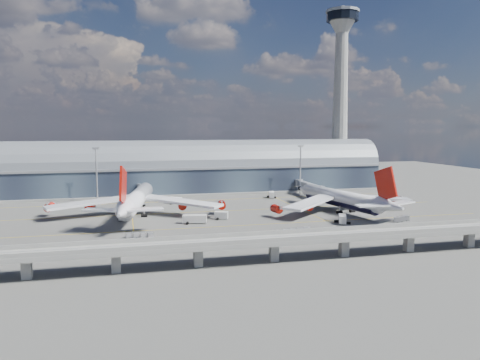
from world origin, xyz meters
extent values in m
plane|color=#474744|center=(0.00, 0.00, 0.00)|extent=(500.00, 500.00, 0.00)
cube|color=gold|center=(0.00, -10.00, 0.01)|extent=(200.00, 0.25, 0.01)
cube|color=gold|center=(0.00, 20.00, 0.01)|extent=(200.00, 0.25, 0.01)
cube|color=gold|center=(0.00, 50.00, 0.01)|extent=(200.00, 0.25, 0.01)
cube|color=gold|center=(-35.00, 30.00, 0.01)|extent=(0.25, 80.00, 0.01)
cube|color=gold|center=(35.00, 30.00, 0.01)|extent=(0.25, 80.00, 0.01)
cube|color=#212837|center=(0.00, 78.00, 7.00)|extent=(200.00, 28.00, 14.00)
cylinder|color=slate|center=(0.00, 78.00, 14.00)|extent=(200.00, 28.00, 28.00)
cube|color=gray|center=(0.00, 64.00, 14.00)|extent=(200.00, 1.00, 1.20)
cube|color=gray|center=(0.00, 78.00, 0.60)|extent=(200.00, 30.00, 1.20)
cube|color=gray|center=(85.00, 83.00, 4.00)|extent=(18.00, 18.00, 8.00)
cone|color=gray|center=(85.00, 83.00, 45.00)|extent=(10.00, 10.00, 90.00)
cone|color=gray|center=(85.00, 83.00, 92.00)|extent=(16.00, 16.00, 8.00)
cylinder|color=black|center=(85.00, 83.00, 97.00)|extent=(18.00, 18.00, 5.00)
cylinder|color=slate|center=(85.00, 83.00, 100.00)|extent=(19.00, 19.00, 1.50)
cylinder|color=gray|center=(85.00, 83.00, 101.50)|extent=(2.40, 2.40, 3.00)
cube|color=gray|center=(0.00, -55.00, 5.50)|extent=(220.00, 8.50, 1.20)
cube|color=gray|center=(0.00, -59.00, 6.60)|extent=(220.00, 0.40, 1.20)
cube|color=gray|center=(0.00, -51.00, 6.60)|extent=(220.00, 0.40, 1.20)
cube|color=gray|center=(0.00, -56.50, 6.15)|extent=(220.00, 0.12, 0.12)
cube|color=gray|center=(0.00, -53.50, 6.15)|extent=(220.00, 0.12, 0.12)
cube|color=gray|center=(-60.00, -55.00, 2.50)|extent=(2.20, 2.20, 5.00)
cube|color=gray|center=(-40.00, -55.00, 2.50)|extent=(2.20, 2.20, 5.00)
cube|color=gray|center=(-20.00, -55.00, 2.50)|extent=(2.20, 2.20, 5.00)
cube|color=gray|center=(0.00, -55.00, 2.50)|extent=(2.20, 2.20, 5.00)
cube|color=gray|center=(20.00, -55.00, 2.50)|extent=(2.20, 2.20, 5.00)
cube|color=gray|center=(40.00, -55.00, 2.50)|extent=(2.20, 2.20, 5.00)
cube|color=gray|center=(60.00, -55.00, 2.50)|extent=(2.20, 2.20, 5.00)
cylinder|color=gray|center=(-50.00, 55.00, 12.50)|extent=(0.70, 0.70, 25.00)
cube|color=gray|center=(-50.00, 55.00, 25.20)|extent=(3.00, 0.40, 1.00)
cylinder|color=gray|center=(50.00, 55.00, 12.50)|extent=(0.70, 0.70, 25.00)
cube|color=gray|center=(50.00, 55.00, 25.20)|extent=(3.00, 0.40, 1.00)
cylinder|color=white|center=(-33.05, 19.07, 6.48)|extent=(15.84, 55.77, 6.69)
cone|color=white|center=(-27.90, 49.49, 6.48)|extent=(7.99, 9.36, 6.69)
cone|color=white|center=(-38.55, -13.41, 7.32)|extent=(8.69, 13.48, 6.69)
cube|color=#9F1006|center=(-38.02, -10.32, 15.57)|extent=(2.81, 12.45, 13.84)
cube|color=white|center=(-50.65, 19.93, 5.64)|extent=(34.62, 18.57, 2.70)
cube|color=white|center=(-16.15, 14.09, 5.64)|extent=(31.80, 27.19, 2.70)
cylinder|color=#9F1006|center=(-50.94, 22.10, 3.76)|extent=(4.17, 5.71, 3.34)
cylinder|color=#9F1006|center=(-66.27, 24.70, 3.76)|extent=(4.17, 5.71, 3.34)
cylinder|color=#9F1006|center=(-15.16, 16.05, 3.76)|extent=(4.17, 5.71, 3.34)
cylinder|color=#9F1006|center=(0.17, 13.45, 3.76)|extent=(4.17, 5.71, 3.34)
cylinder|color=gray|center=(-29.79, 38.34, 1.57)|extent=(0.52, 0.52, 3.14)
cylinder|color=gray|center=(-37.05, 15.51, 1.57)|extent=(0.63, 0.63, 3.14)
cylinder|color=gray|center=(-30.45, 14.39, 1.57)|extent=(0.63, 0.63, 3.14)
cylinder|color=black|center=(-37.05, 15.51, 0.57)|extent=(2.53, 1.93, 1.57)
cylinder|color=black|center=(-30.45, 14.39, 0.57)|extent=(2.53, 1.93, 1.57)
cylinder|color=white|center=(49.22, 7.47, 5.94)|extent=(15.17, 48.91, 5.84)
cone|color=white|center=(43.92, 34.32, 5.94)|extent=(7.29, 9.04, 5.84)
cone|color=white|center=(54.92, -21.35, 6.75)|extent=(8.07, 12.99, 5.84)
cube|color=#9F1006|center=(54.33, -18.39, 14.40)|extent=(3.03, 11.95, 13.34)
cube|color=white|center=(34.14, 2.44, 5.14)|extent=(28.64, 25.43, 2.49)
cube|color=white|center=(65.09, 8.55, 5.14)|extent=(31.41, 16.50, 2.49)
cylinder|color=black|center=(49.22, 7.47, 4.34)|extent=(13.34, 43.84, 4.96)
cylinder|color=#9F1006|center=(33.18, 4.30, 3.32)|extent=(4.14, 5.56, 3.22)
cylinder|color=#9F1006|center=(19.43, 1.59, 3.32)|extent=(4.14, 5.56, 3.22)
cylinder|color=#9F1006|center=(65.27, 10.64, 3.32)|extent=(4.14, 5.56, 3.22)
cylinder|color=#9F1006|center=(79.02, 13.36, 3.32)|extent=(4.14, 5.56, 3.22)
cylinder|color=gray|center=(45.90, 24.32, 1.51)|extent=(0.50, 0.50, 3.02)
cylinder|color=gray|center=(46.84, 2.90, 1.51)|extent=(0.60, 0.60, 3.02)
cylinder|color=gray|center=(53.17, 4.15, 1.51)|extent=(0.60, 0.60, 3.02)
cylinder|color=black|center=(46.84, 2.90, 0.55)|extent=(2.47, 1.91, 1.51)
cylinder|color=black|center=(53.17, 4.15, 0.55)|extent=(2.47, 1.91, 1.51)
cube|color=gray|center=(-29.55, 52.00, 5.20)|extent=(3.00, 24.00, 3.00)
cube|color=gray|center=(-29.55, 40.00, 5.20)|extent=(3.60, 3.60, 3.40)
cylinder|color=gray|center=(-29.55, 64.00, 5.20)|extent=(4.40, 4.40, 4.00)
cylinder|color=gray|center=(-29.55, 40.00, 1.70)|extent=(0.50, 0.50, 3.40)
cylinder|color=black|center=(-29.55, 40.00, 0.35)|extent=(1.40, 0.80, 0.80)
cube|color=gray|center=(52.72, 50.00, 5.20)|extent=(3.00, 28.00, 3.00)
cube|color=gray|center=(52.72, 36.00, 5.20)|extent=(3.60, 3.60, 3.40)
cylinder|color=gray|center=(52.72, 64.00, 5.20)|extent=(4.40, 4.40, 4.00)
cylinder|color=gray|center=(52.72, 36.00, 1.70)|extent=(0.50, 0.50, 3.40)
cylinder|color=black|center=(52.72, 36.00, 0.35)|extent=(1.40, 0.80, 0.80)
cube|color=silver|center=(-39.05, 10.77, 1.64)|extent=(2.36, 7.17, 2.66)
cylinder|color=black|center=(-39.05, 13.06, 0.46)|extent=(2.56, 0.92, 0.92)
cylinder|color=black|center=(-39.05, 8.47, 0.46)|extent=(2.56, 0.92, 0.92)
cube|color=silver|center=(-2.15, 2.79, 1.61)|extent=(5.55, 4.05, 2.62)
cylinder|color=black|center=(-0.66, 3.40, 0.45)|extent=(1.79, 2.68, 0.91)
cylinder|color=black|center=(-3.65, 2.18, 0.45)|extent=(1.79, 2.68, 0.91)
cube|color=silver|center=(-13.12, -2.44, 1.73)|extent=(8.99, 4.49, 2.81)
cylinder|color=black|center=(-10.44, -1.78, 0.49)|extent=(1.59, 2.86, 0.97)
cylinder|color=black|center=(-15.81, -3.11, 0.49)|extent=(1.59, 2.86, 0.97)
cube|color=silver|center=(39.11, -15.37, 1.72)|extent=(4.83, 6.90, 2.80)
cylinder|color=black|center=(38.29, -13.47, 0.48)|extent=(2.85, 1.95, 0.97)
cylinder|color=black|center=(39.93, -17.26, 0.48)|extent=(2.85, 1.95, 0.97)
cube|color=silver|center=(32.79, 49.29, 1.70)|extent=(3.67, 5.74, 2.76)
cylinder|color=black|center=(32.37, 50.93, 0.48)|extent=(2.80, 1.58, 0.95)
cylinder|color=black|center=(33.21, 47.65, 0.48)|extent=(2.80, 1.58, 0.95)
cube|color=silver|center=(-15.33, 43.62, 1.64)|extent=(6.37, 5.48, 2.66)
cylinder|color=black|center=(-13.73, 44.76, 0.46)|extent=(2.23, 2.62, 0.92)
cylinder|color=black|center=(-16.93, 42.48, 0.46)|extent=(2.23, 2.62, 0.92)
cube|color=gray|center=(-36.66, -19.40, 0.22)|extent=(2.27, 1.71, 0.26)
cube|color=#A7A7AC|center=(-36.66, -19.40, 0.91)|extent=(1.92, 1.56, 1.29)
cube|color=gray|center=(-34.45, -19.77, 0.22)|extent=(2.27, 1.71, 0.26)
cube|color=#A7A7AC|center=(-34.45, -19.77, 0.91)|extent=(1.92, 1.56, 1.29)
cube|color=gray|center=(-32.24, -20.15, 0.22)|extent=(2.27, 1.71, 0.26)
cube|color=#A7A7AC|center=(-32.24, -20.15, 0.91)|extent=(1.92, 1.56, 1.29)
cube|color=gray|center=(-30.03, -20.52, 0.22)|extent=(2.27, 1.71, 0.26)
cube|color=#A7A7AC|center=(-30.03, -20.52, 0.91)|extent=(1.92, 1.56, 1.29)
cube|color=gray|center=(10.46, -28.77, 0.26)|extent=(2.77, 2.16, 0.31)
cube|color=#A7A7AC|center=(10.46, -28.77, 1.08)|extent=(2.35, 1.97, 1.54)
cube|color=gray|center=(13.05, -28.16, 0.26)|extent=(2.77, 2.16, 0.31)
cube|color=#A7A7AC|center=(13.05, -28.16, 1.08)|extent=(2.35, 1.97, 1.54)
cube|color=gray|center=(15.65, -27.56, 0.26)|extent=(2.77, 2.16, 0.31)
cube|color=#A7A7AC|center=(15.65, -27.56, 1.08)|extent=(2.35, 1.97, 1.54)
cube|color=gray|center=(18.25, -26.95, 0.26)|extent=(2.77, 2.16, 0.31)
cube|color=#A7A7AC|center=(18.25, -26.95, 1.08)|extent=(2.35, 1.97, 1.54)
cube|color=gray|center=(20.85, -26.34, 0.26)|extent=(2.77, 2.16, 0.31)
cube|color=#A7A7AC|center=(20.85, -26.34, 1.08)|extent=(2.35, 1.97, 1.54)
cube|color=gray|center=(59.52, -18.56, 0.26)|extent=(2.97, 2.50, 0.32)
cube|color=#A7A7AC|center=(59.52, -18.56, 1.11)|extent=(2.54, 2.25, 1.58)
cube|color=gray|center=(62.06, -17.54, 0.26)|extent=(2.97, 2.50, 0.32)
cube|color=#A7A7AC|center=(62.06, -17.54, 1.11)|extent=(2.54, 2.25, 1.58)
cube|color=gray|center=(64.60, -16.52, 0.26)|extent=(2.97, 2.50, 0.32)
cube|color=#A7A7AC|center=(64.60, -16.52, 1.11)|extent=(2.54, 2.25, 1.58)
camera|label=1|loc=(-37.35, -168.77, 35.08)|focal=35.00mm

